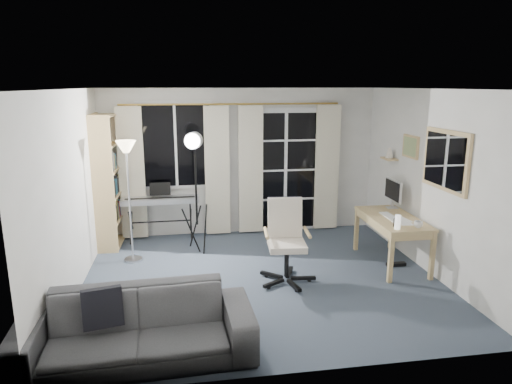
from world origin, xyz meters
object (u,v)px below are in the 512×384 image
keyboard_piano (160,201)px  office_chair (286,233)px  torchiere_lamp (127,165)px  sofa (136,317)px  desk (393,223)px  monitor (393,191)px  studio_light (194,155)px  bookshelf (106,184)px  mug (418,224)px

keyboard_piano → office_chair: office_chair is taller
torchiere_lamp → sofa: (0.29, -2.47, -0.97)m
keyboard_piano → sofa: size_ratio=0.57×
desk → monitor: size_ratio=2.60×
keyboard_piano → office_chair: size_ratio=1.15×
torchiere_lamp → office_chair: (2.01, -0.95, -0.76)m
studio_light → bookshelf: bearing=172.5°
office_chair → bookshelf: bearing=149.8°
bookshelf → torchiere_lamp: bookshelf is taller
office_chair → sofa: (-1.72, -1.52, -0.21)m
torchiere_lamp → desk: bearing=-10.9°
bookshelf → sofa: bookshelf is taller
studio_light → sofa: studio_light is taller
office_chair → mug: size_ratio=9.48×
mug → sofa: sofa is taller
bookshelf → desk: 4.29m
studio_light → office_chair: bearing=-30.1°
mug → desk: bearing=101.3°
office_chair → monitor: 1.92m
torchiere_lamp → studio_light: bearing=12.7°
torchiere_lamp → mug: bearing=-18.0°
bookshelf → sofa: 3.39m
bookshelf → studio_light: bearing=-21.8°
torchiere_lamp → monitor: (3.77, -0.24, -0.45)m
monitor → bookshelf: bearing=166.6°
desk → mug: (0.10, -0.50, 0.14)m
keyboard_piano → desk: 3.52m
office_chair → desk: 1.59m
office_chair → sofa: office_chair is taller
office_chair → mug: bearing=-3.1°
keyboard_piano → office_chair: (1.63, -1.72, -0.05)m
keyboard_piano → desk: bearing=-25.1°
studio_light → sofa: bearing=-86.8°
bookshelf → keyboard_piano: (0.81, -0.02, -0.30)m
monitor → sofa: (-3.48, -2.23, -0.52)m
desk → sofa: size_ratio=0.60×
torchiere_lamp → office_chair: size_ratio=1.63×
studio_light → sofa: 2.94m
bookshelf → keyboard_piano: bookshelf is taller
torchiere_lamp → desk: torchiere_lamp is taller
torchiere_lamp → keyboard_piano: size_ratio=1.42×
torchiere_lamp → office_chair: torchiere_lamp is taller
torchiere_lamp → monitor: bearing=-3.7°
torchiere_lamp → studio_light: (0.91, 0.21, 0.09)m
torchiere_lamp → keyboard_piano: torchiere_lamp is taller
bookshelf → desk: (4.01, -1.49, -0.37)m
monitor → sofa: monitor is taller
mug → keyboard_piano: bearing=149.2°
keyboard_piano → desk: size_ratio=0.95×
studio_light → keyboard_piano: bearing=149.4°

